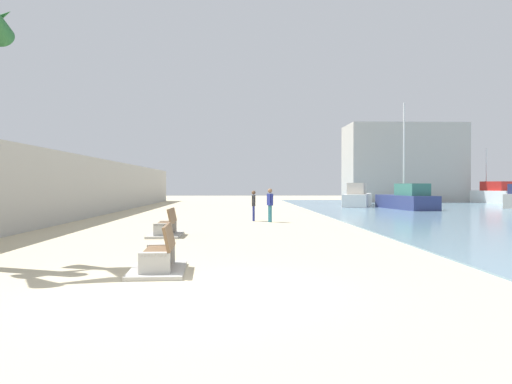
{
  "coord_description": "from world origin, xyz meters",
  "views": [
    {
      "loc": [
        0.92,
        -8.88,
        1.8
      ],
      "look_at": [
        1.63,
        11.01,
        1.53
      ],
      "focal_mm": 36.55,
      "sensor_mm": 36.0,
      "label": 1
    }
  ],
  "objects_px": {
    "bench_near": "(159,261)",
    "boat_far_left": "(407,199)",
    "person_standing": "(254,204)",
    "bench_far": "(166,229)",
    "person_walking": "(270,203)",
    "boat_far_right": "(490,194)",
    "boat_outer": "(358,197)"
  },
  "relations": [
    {
      "from": "boat_outer",
      "to": "boat_far_left",
      "type": "height_order",
      "value": "boat_far_left"
    },
    {
      "from": "bench_far",
      "to": "boat_outer",
      "type": "bearing_deg",
      "value": 63.24
    },
    {
      "from": "bench_far",
      "to": "boat_far_left",
      "type": "distance_m",
      "value": 24.32
    },
    {
      "from": "bench_near",
      "to": "person_standing",
      "type": "relative_size",
      "value": 1.42
    },
    {
      "from": "boat_far_right",
      "to": "boat_far_left",
      "type": "height_order",
      "value": "boat_far_left"
    },
    {
      "from": "person_standing",
      "to": "boat_far_right",
      "type": "distance_m",
      "value": 35.1
    },
    {
      "from": "person_standing",
      "to": "boat_outer",
      "type": "distance_m",
      "value": 19.87
    },
    {
      "from": "person_standing",
      "to": "bench_near",
      "type": "bearing_deg",
      "value": -99.13
    },
    {
      "from": "bench_near",
      "to": "boat_far_left",
      "type": "height_order",
      "value": "boat_far_left"
    },
    {
      "from": "person_walking",
      "to": "boat_far_right",
      "type": "height_order",
      "value": "boat_far_right"
    },
    {
      "from": "boat_far_left",
      "to": "person_standing",
      "type": "bearing_deg",
      "value": -134.52
    },
    {
      "from": "boat_outer",
      "to": "bench_far",
      "type": "bearing_deg",
      "value": -116.76
    },
    {
      "from": "boat_outer",
      "to": "boat_far_left",
      "type": "distance_m",
      "value": 6.21
    },
    {
      "from": "person_standing",
      "to": "boat_far_right",
      "type": "height_order",
      "value": "boat_far_right"
    },
    {
      "from": "person_standing",
      "to": "boat_far_left",
      "type": "xyz_separation_m",
      "value": [
        11.58,
        11.78,
        -0.11
      ]
    },
    {
      "from": "person_walking",
      "to": "boat_far_left",
      "type": "height_order",
      "value": "boat_far_left"
    },
    {
      "from": "boat_far_left",
      "to": "bench_near",
      "type": "bearing_deg",
      "value": -117.57
    },
    {
      "from": "bench_far",
      "to": "boat_far_right",
      "type": "xyz_separation_m",
      "value": [
        27.69,
        32.69,
        0.61
      ]
    },
    {
      "from": "boat_far_right",
      "to": "boat_outer",
      "type": "bearing_deg",
      "value": -152.98
    },
    {
      "from": "bench_near",
      "to": "boat_far_right",
      "type": "bearing_deg",
      "value": 56.35
    },
    {
      "from": "bench_far",
      "to": "boat_far_right",
      "type": "distance_m",
      "value": 42.85
    },
    {
      "from": "bench_near",
      "to": "boat_far_left",
      "type": "relative_size",
      "value": 0.27
    },
    {
      "from": "bench_far",
      "to": "person_walking",
      "type": "bearing_deg",
      "value": 58.66
    },
    {
      "from": "boat_outer",
      "to": "person_walking",
      "type": "bearing_deg",
      "value": -115.0
    },
    {
      "from": "bench_far",
      "to": "person_standing",
      "type": "height_order",
      "value": "person_standing"
    },
    {
      "from": "bench_near",
      "to": "bench_far",
      "type": "height_order",
      "value": "same"
    },
    {
      "from": "person_standing",
      "to": "boat_far_left",
      "type": "relative_size",
      "value": 0.19
    },
    {
      "from": "person_walking",
      "to": "boat_outer",
      "type": "distance_m",
      "value": 20.22
    },
    {
      "from": "person_walking",
      "to": "boat_outer",
      "type": "relative_size",
      "value": 0.2
    },
    {
      "from": "bench_near",
      "to": "boat_outer",
      "type": "distance_m",
      "value": 34.63
    },
    {
      "from": "person_walking",
      "to": "boat_far_right",
      "type": "relative_size",
      "value": 0.26
    },
    {
      "from": "bench_near",
      "to": "person_standing",
      "type": "height_order",
      "value": "person_standing"
    }
  ]
}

